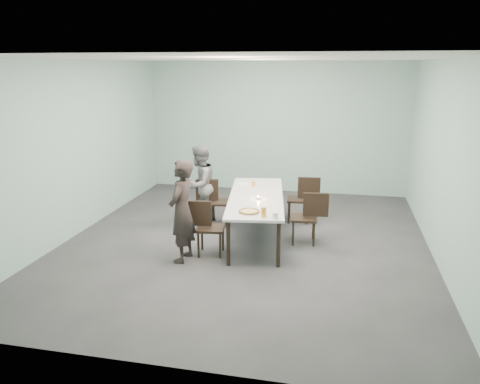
% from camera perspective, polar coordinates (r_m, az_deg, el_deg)
% --- Properties ---
extents(ground, '(7.00, 7.00, 0.00)m').
position_cam_1_polar(ground, '(7.98, 0.69, -6.11)').
color(ground, '#333335').
rests_on(ground, ground).
extents(room_shell, '(6.02, 7.02, 3.01)m').
position_cam_1_polar(room_shell, '(7.49, 0.74, 8.49)').
color(room_shell, '#99C1BA').
rests_on(room_shell, ground).
extents(table, '(1.27, 2.70, 0.75)m').
position_cam_1_polar(table, '(7.98, 1.98, -0.87)').
color(table, white).
rests_on(table, ground).
extents(chair_near_left, '(0.63, 0.47, 0.87)m').
position_cam_1_polar(chair_near_left, '(7.35, -4.22, -3.88)').
color(chair_near_left, black).
rests_on(chair_near_left, ground).
extents(chair_far_left, '(0.65, 0.50, 0.87)m').
position_cam_1_polar(chair_far_left, '(8.72, -3.29, -0.80)').
color(chair_far_left, black).
rests_on(chair_far_left, ground).
extents(chair_near_right, '(0.63, 0.46, 0.87)m').
position_cam_1_polar(chair_near_right, '(7.88, 8.39, -2.70)').
color(chair_near_right, black).
rests_on(chair_near_right, ground).
extents(chair_far_right, '(0.62, 0.45, 0.87)m').
position_cam_1_polar(chair_far_right, '(8.95, 7.67, -0.50)').
color(chair_far_right, black).
rests_on(chair_far_right, ground).
extents(diner_near, '(0.42, 0.60, 1.58)m').
position_cam_1_polar(diner_near, '(7.06, -7.09, -2.31)').
color(diner_near, black).
rests_on(diner_near, ground).
extents(diner_far, '(0.72, 0.84, 1.50)m').
position_cam_1_polar(diner_far, '(8.75, -4.93, 0.91)').
color(diner_far, slate).
rests_on(diner_far, ground).
extents(pizza, '(0.34, 0.34, 0.04)m').
position_cam_1_polar(pizza, '(7.05, 1.13, -2.40)').
color(pizza, white).
rests_on(pizza, table).
extents(side_plate, '(0.18, 0.18, 0.01)m').
position_cam_1_polar(side_plate, '(7.41, 3.25, -1.64)').
color(side_plate, white).
rests_on(side_plate, table).
extents(beer_glass, '(0.08, 0.08, 0.15)m').
position_cam_1_polar(beer_glass, '(6.84, 2.91, -2.47)').
color(beer_glass, orange).
rests_on(beer_glass, table).
extents(water_tumbler, '(0.08, 0.08, 0.09)m').
position_cam_1_polar(water_tumbler, '(6.79, 4.33, -2.89)').
color(water_tumbler, silver).
rests_on(water_tumbler, table).
extents(tealight, '(0.06, 0.06, 0.05)m').
position_cam_1_polar(tealight, '(7.76, 2.28, -0.74)').
color(tealight, silver).
rests_on(tealight, table).
extents(amber_tumbler, '(0.07, 0.07, 0.08)m').
position_cam_1_polar(amber_tumbler, '(8.60, 1.65, 1.00)').
color(amber_tumbler, orange).
rests_on(amber_tumbler, table).
extents(menu, '(0.33, 0.26, 0.01)m').
position_cam_1_polar(menu, '(8.71, 0.84, 0.93)').
color(menu, silver).
rests_on(menu, table).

